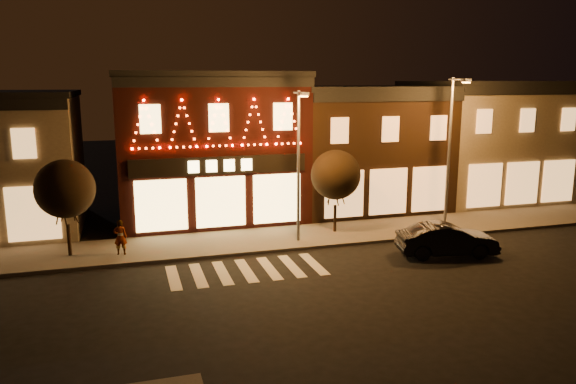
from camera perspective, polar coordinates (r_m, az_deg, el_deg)
name	(u,v)px	position (r m, az deg, el deg)	size (l,w,h in m)	color
ground	(271,307)	(19.77, -1.81, -11.84)	(120.00, 120.00, 0.00)	black
sidewalk_far	(268,239)	(27.52, -2.06, -4.91)	(44.00, 4.00, 0.15)	#47423D
building_pulp	(208,146)	(32.09, -8.29, 4.78)	(10.20, 8.34, 8.30)	black
building_right_a	(360,147)	(34.81, 7.43, 4.65)	(9.20, 8.28, 7.50)	black
building_right_b	(484,140)	(39.32, 19.56, 5.07)	(9.20, 8.28, 7.80)	#6E624E
streetlamp_mid	(299,155)	(26.04, 1.16, 3.87)	(0.55, 1.66, 7.22)	#59595E
streetlamp_right	(451,140)	(30.59, 16.54, 5.21)	(0.59, 1.80, 7.83)	#59595E
tree_left	(65,189)	(25.98, -22.06, 0.29)	(2.58, 2.58, 4.32)	black
tree_right	(336,175)	(28.13, 4.95, 1.78)	(2.54, 2.54, 4.25)	black
dark_sedan	(447,240)	(26.09, 16.10, -4.77)	(1.55, 4.45, 1.47)	black
pedestrian	(120,237)	(25.83, -16.94, -4.49)	(0.58, 0.38, 1.60)	gray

